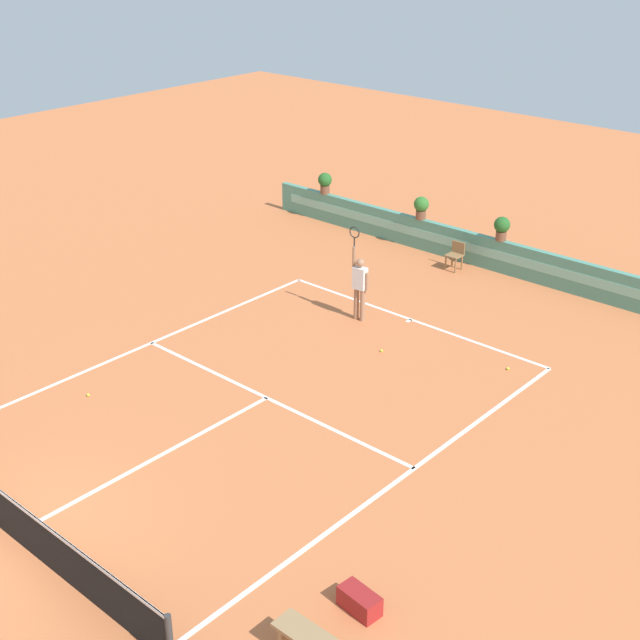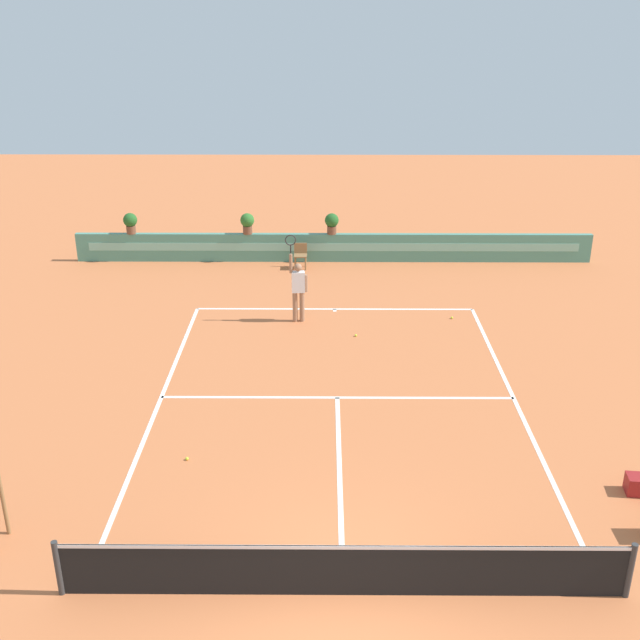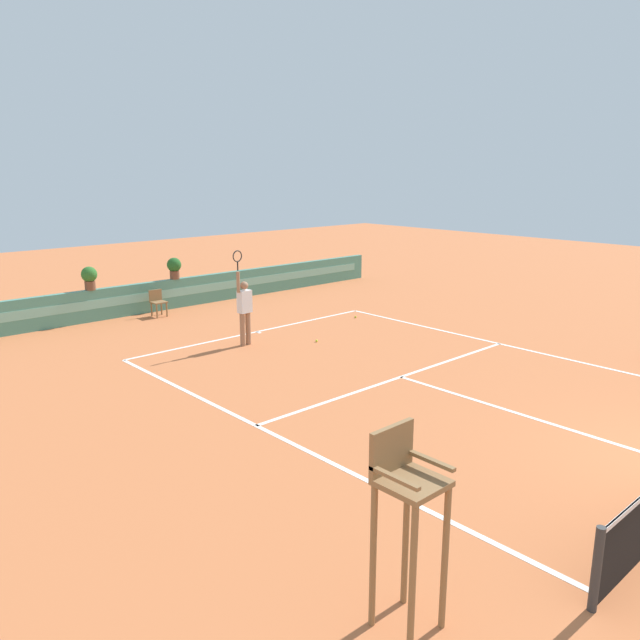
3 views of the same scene
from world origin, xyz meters
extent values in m
plane|color=#C66B3D|center=(0.00, 6.00, 0.00)|extent=(60.00, 60.00, 0.00)
cube|color=white|center=(0.00, 11.89, 0.00)|extent=(8.22, 0.10, 0.01)
cube|color=white|center=(0.00, 6.40, 0.00)|extent=(8.22, 0.10, 0.01)
cube|color=white|center=(0.00, 3.20, 0.00)|extent=(0.10, 6.40, 0.01)
cube|color=white|center=(-4.11, 5.95, 0.00)|extent=(0.10, 11.89, 0.01)
cube|color=white|center=(4.11, 5.95, 0.00)|extent=(0.10, 11.89, 0.01)
cube|color=white|center=(0.00, 11.79, 0.00)|extent=(0.10, 0.20, 0.01)
cylinder|color=#333333|center=(-4.41, 0.00, 0.50)|extent=(0.10, 0.10, 1.00)
cylinder|color=#333333|center=(4.41, 0.00, 0.50)|extent=(0.10, 0.10, 1.00)
cube|color=black|center=(0.00, 0.00, 0.47)|extent=(8.82, 0.02, 0.95)
cube|color=white|center=(0.00, 0.00, 0.92)|extent=(8.82, 0.03, 0.06)
cube|color=#4C8E7A|center=(0.00, 16.39, 0.50)|extent=(18.00, 0.20, 1.00)
cube|color=#7ABCA8|center=(0.00, 16.29, 0.55)|extent=(17.10, 0.01, 0.28)
cylinder|color=olive|center=(-5.80, 1.46, 0.80)|extent=(0.07, 0.07, 1.60)
cylinder|color=olive|center=(-1.31, 15.41, 0.23)|extent=(0.05, 0.05, 0.45)
cylinder|color=olive|center=(-0.95, 15.41, 0.23)|extent=(0.05, 0.05, 0.45)
cylinder|color=olive|center=(-1.31, 15.77, 0.23)|extent=(0.05, 0.05, 0.45)
cylinder|color=olive|center=(-0.95, 15.77, 0.23)|extent=(0.05, 0.05, 0.45)
cube|color=olive|center=(-1.13, 15.59, 0.47)|extent=(0.44, 0.44, 0.04)
cube|color=olive|center=(-1.13, 15.79, 0.67)|extent=(0.44, 0.04, 0.36)
cylinder|color=#9E7051|center=(-0.95, 10.98, 0.45)|extent=(0.14, 0.14, 0.90)
cylinder|color=#9E7051|center=(-1.15, 10.96, 0.45)|extent=(0.14, 0.14, 0.90)
cube|color=white|center=(-1.05, 10.97, 1.20)|extent=(0.38, 0.25, 0.60)
sphere|color=#9E7051|center=(-1.05, 10.97, 1.63)|extent=(0.22, 0.22, 0.22)
cylinder|color=#9E7051|center=(-1.25, 10.95, 1.75)|extent=(0.09, 0.09, 0.55)
cylinder|color=black|center=(-1.25, 10.95, 2.17)|extent=(0.04, 0.04, 0.24)
torus|color=#262626|center=(-1.25, 10.95, 2.43)|extent=(0.31, 0.06, 0.31)
cylinder|color=#9E7051|center=(-0.83, 10.99, 1.15)|extent=(0.09, 0.09, 0.50)
sphere|color=#CCE033|center=(3.39, 11.17, 0.03)|extent=(0.07, 0.07, 0.07)
sphere|color=#CCE033|center=(-3.07, 3.77, 0.03)|extent=(0.07, 0.07, 0.07)
sphere|color=#CCE033|center=(0.56, 9.89, 0.03)|extent=(0.07, 0.07, 0.07)
cylinder|color=brown|center=(-2.99, 16.39, 1.14)|extent=(0.32, 0.32, 0.28)
sphere|color=#2D6B28|center=(-2.99, 16.39, 1.48)|extent=(0.48, 0.48, 0.48)
cylinder|color=brown|center=(-7.04, 16.39, 1.14)|extent=(0.32, 0.32, 0.28)
sphere|color=#235B23|center=(-7.04, 16.39, 1.48)|extent=(0.48, 0.48, 0.48)
cylinder|color=brown|center=(-0.06, 16.39, 1.14)|extent=(0.32, 0.32, 0.28)
sphere|color=#235B23|center=(-0.06, 16.39, 1.48)|extent=(0.48, 0.48, 0.48)
camera|label=1|loc=(12.28, -5.60, 10.14)|focal=49.35mm
camera|label=2|loc=(-0.30, -9.43, 8.66)|focal=43.25mm
camera|label=3|loc=(-10.42, -2.25, 4.60)|focal=34.74mm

